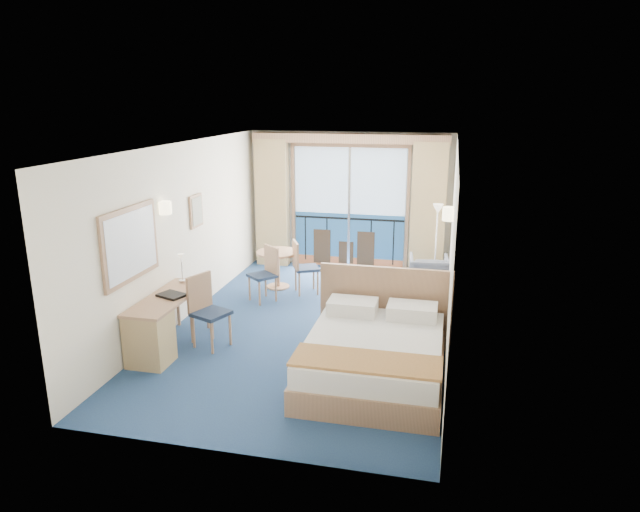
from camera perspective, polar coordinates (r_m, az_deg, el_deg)
The scene contains 22 objects.
floor at distance 8.68m, azimuth -0.95°, elevation -7.05°, with size 6.50×6.50×0.00m, color navy.
room_walls at distance 8.15m, azimuth -1.00°, elevation 4.55°, with size 4.04×6.54×2.72m.
balcony_door at distance 11.37m, azimuth 2.90°, elevation 4.46°, with size 2.36×0.03×2.52m.
curtain_left at distance 11.57m, azimuth -4.80°, elevation 5.29°, with size 0.65×0.22×2.55m, color tan.
curtain_right at distance 11.04m, azimuth 10.78°, elevation 4.56°, with size 0.65×0.22×2.55m, color tan.
pelmet at distance 11.06m, azimuth 2.93°, elevation 11.66°, with size 3.80×0.25×0.18m, color tan.
mirror at distance 7.60m, azimuth -18.42°, elevation 1.14°, with size 0.05×1.25×0.95m.
wall_print at distance 9.26m, azimuth -12.27°, elevation 4.42°, with size 0.04×0.42×0.52m.
sconce_left at distance 8.28m, azimuth -15.22°, elevation 4.68°, with size 0.18×0.18×0.18m, color beige.
sconce_right at distance 7.76m, azimuth 12.80°, elevation 4.13°, with size 0.18×0.18×0.18m, color beige.
bed at distance 7.09m, azimuth 5.49°, elevation -9.72°, with size 1.81×2.15×1.13m.
nightstand at distance 8.22m, azimuth 10.86°, elevation -6.47°, with size 0.45×0.43×0.59m, color tan.
phone at distance 8.12m, azimuth 10.85°, elevation -4.23°, with size 0.19×0.15×0.08m, color white.
armchair at distance 10.36m, azimuth 10.81°, elevation -1.66°, with size 0.67×0.69×0.63m, color #4B505B.
floor_lamp at distance 10.50m, azimuth 11.64°, elevation 3.16°, with size 0.21×0.21×1.50m.
desk at distance 7.79m, azimuth -16.29°, elevation -7.21°, with size 0.54×1.57×0.74m.
desk_chair at distance 8.01m, azimuth -11.32°, elevation -4.96°, with size 0.57×0.57×1.01m.
folder at distance 8.00m, azimuth -14.61°, elevation -3.80°, with size 0.35×0.27×0.03m, color black.
desk_lamp at distance 8.47m, azimuth -13.70°, elevation -0.59°, with size 0.11×0.11×0.41m.
round_table at distance 10.27m, azimuth -4.27°, elevation -0.42°, with size 0.75×0.75×0.68m.
table_chair_a at distance 9.94m, azimuth -1.82°, elevation -0.81°, with size 0.55×0.54×0.94m.
table_chair_b at distance 9.64m, azimuth -5.39°, elevation -1.44°, with size 0.57×0.57×0.93m.
Camera 1 is at (1.93, -7.76, 3.35)m, focal length 32.00 mm.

